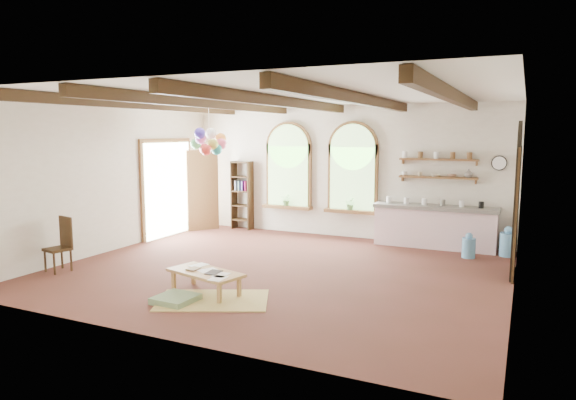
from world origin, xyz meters
The scene contains 27 objects.
floor centered at (0.00, 0.00, 0.00)m, with size 8.00×8.00×0.00m, color #572B24.
ceiling_beams centered at (0.00, 0.00, 3.10)m, with size 6.20×6.80×0.18m, color #332010, non-canonical shape.
window_left centered at (-1.40, 3.43, 1.63)m, with size 1.30×0.28×2.20m.
window_right centered at (0.30, 3.43, 1.63)m, with size 1.30×0.28×2.20m.
left_doorway centered at (-3.95, 1.80, 1.15)m, with size 0.10×1.90×2.50m, color brown.
right_doorway centered at (3.95, 1.50, 1.10)m, with size 0.10×1.30×2.40m, color black.
kitchen_counter centered at (2.30, 3.20, 0.48)m, with size 2.68×0.62×0.94m.
wall_shelf_lower centered at (2.30, 3.38, 1.55)m, with size 1.70×0.24×0.04m, color brown.
wall_shelf_upper centered at (2.30, 3.38, 1.95)m, with size 1.70×0.24×0.04m, color brown.
wall_clock centered at (3.55, 3.45, 1.90)m, with size 0.32×0.32×0.04m, color black.
bookshelf centered at (-2.70, 3.32, 0.90)m, with size 0.53×0.32×1.80m.
coffee_table centered at (-0.45, -1.74, 0.32)m, with size 1.38×0.89×0.36m.
side_chair centered at (-3.64, -1.78, 0.29)m, with size 0.47×0.47×1.01m.
floor_mat centered at (-0.15, -2.00, 0.01)m, with size 1.66×1.02×0.02m, color tan.
floor_cushion centered at (-0.62, -2.30, 0.05)m, with size 0.57×0.57×0.10m, color #6D885E.
water_jug_a centered at (3.10, 2.50, 0.23)m, with size 0.27×0.27×0.52m.
water_jug_b centered at (3.82, 2.98, 0.27)m, with size 0.33×0.33×0.63m.
balloon_cluster centered at (-2.42, 1.39, 2.33)m, with size 0.80×0.91×1.15m.
table_book centered at (-0.76, -1.73, 0.37)m, with size 0.16×0.24×0.02m, color olive.
tablet centered at (-0.28, -1.76, 0.37)m, with size 0.20×0.28×0.01m, color black.
potted_plant_left centered at (-1.40, 3.32, 0.85)m, with size 0.27×0.23×0.30m, color #598C4C.
potted_plant_right centered at (0.30, 3.32, 0.85)m, with size 0.27×0.23×0.30m, color #598C4C.
shelf_cup_a centered at (1.55, 3.38, 1.62)m, with size 0.12×0.10×0.10m, color white.
shelf_cup_b centered at (1.90, 3.38, 1.62)m, with size 0.10×0.10×0.09m, color beige.
shelf_bowl_a centered at (2.25, 3.38, 1.60)m, with size 0.22×0.22×0.05m, color beige.
shelf_bowl_b centered at (2.60, 3.38, 1.60)m, with size 0.20×0.20×0.06m, color #8C664C.
shelf_vase centered at (2.95, 3.38, 1.67)m, with size 0.18×0.18×0.19m, color slate.
Camera 1 is at (4.08, -8.36, 2.55)m, focal length 32.00 mm.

